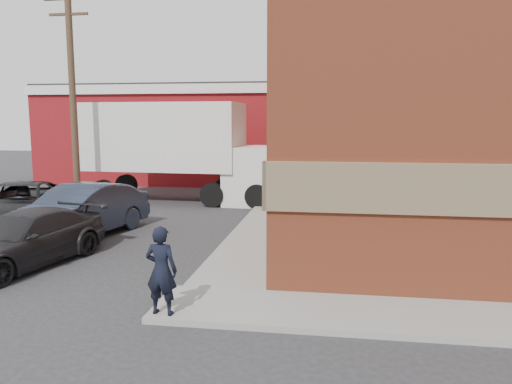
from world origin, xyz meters
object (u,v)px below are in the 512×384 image
at_px(warehouse, 188,133).
at_px(suv_b, 24,239).
at_px(brick_building, 499,89).
at_px(box_truck, 183,145).
at_px(man, 161,270).
at_px(sedan, 81,211).
at_px(suv_a, 19,205).
at_px(utility_pole, 72,91).

xyz_separation_m(warehouse, suv_b, (1.25, -18.78, -2.14)).
distance_m(brick_building, warehouse, 18.30).
distance_m(suv_b, box_truck, 10.45).
bearing_deg(box_truck, brick_building, -8.62).
distance_m(warehouse, box_truck, 8.85).
relative_size(man, sedan, 0.33).
xyz_separation_m(warehouse, sedan, (1.13, -15.68, -2.00)).
distance_m(suv_a, suv_b, 5.13).
distance_m(man, suv_a, 10.24).
xyz_separation_m(brick_building, utility_pole, (-16.00, 0.00, 0.06)).
height_order(warehouse, box_truck, warehouse).
height_order(warehouse, suv_a, warehouse).
relative_size(brick_building, warehouse, 1.12).
bearing_deg(brick_building, sedan, -160.72).
bearing_deg(suv_a, brick_building, -3.36).
relative_size(man, suv_a, 0.30).
relative_size(suv_a, box_truck, 0.61).
distance_m(brick_building, utility_pole, 16.00).
distance_m(suv_a, box_truck, 7.44).
bearing_deg(suv_a, box_truck, 40.84).
distance_m(brick_building, box_truck, 12.66).
bearing_deg(suv_a, suv_b, -70.74).
relative_size(utility_pole, man, 5.52).
bearing_deg(box_truck, warehouse, 107.65).
distance_m(sedan, suv_a, 3.03).
distance_m(brick_building, sedan, 14.68).
bearing_deg(box_truck, suv_a, -120.58).
height_order(utility_pole, suv_b, utility_pole).
bearing_deg(utility_pole, suv_a, -93.19).
height_order(sedan, suv_b, sedan).
xyz_separation_m(utility_pole, box_truck, (3.77, 2.46, -2.23)).
bearing_deg(box_truck, sedan, -96.35).
height_order(utility_pole, suv_a, utility_pole).
bearing_deg(suv_b, suv_a, 137.70).
distance_m(sedan, box_truck, 7.42).
height_order(brick_building, sedan, brick_building).
bearing_deg(suv_b, box_truck, 96.91).
bearing_deg(man, warehouse, -69.68).
bearing_deg(brick_building, utility_pole, 179.98).
distance_m(warehouse, suv_b, 18.94).
bearing_deg(sedan, man, -38.37).
bearing_deg(man, box_truck, -69.57).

